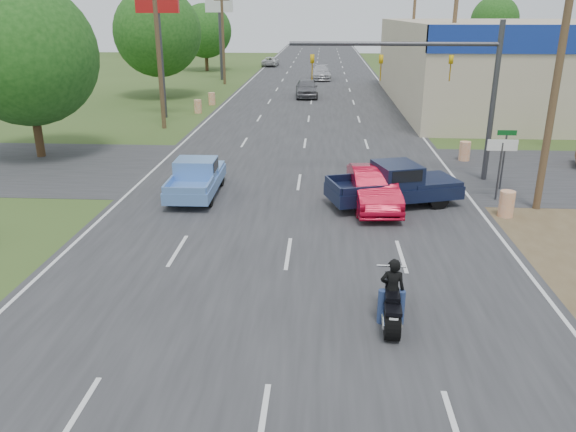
# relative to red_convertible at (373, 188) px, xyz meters

# --- Properties ---
(ground) EXTENTS (200.00, 200.00, 0.00)m
(ground) POSITION_rel_red_convertible_xyz_m (-3.06, -12.82, -0.77)
(ground) COLOR #354D1F
(ground) RESTS_ON ground
(main_road) EXTENTS (15.00, 180.00, 0.02)m
(main_road) POSITION_rel_red_convertible_xyz_m (-3.06, 27.18, -0.76)
(main_road) COLOR #2D2D30
(main_road) RESTS_ON ground
(cross_road) EXTENTS (120.00, 10.00, 0.02)m
(cross_road) POSITION_rel_red_convertible_xyz_m (-3.06, 5.18, -0.76)
(cross_road) COLOR #2D2D30
(cross_road) RESTS_ON ground
(utility_pole_1) EXTENTS (2.00, 0.28, 10.00)m
(utility_pole_1) POSITION_rel_red_convertible_xyz_m (6.44, 0.18, 4.55)
(utility_pole_1) COLOR #4C3823
(utility_pole_1) RESTS_ON ground
(utility_pole_2) EXTENTS (2.00, 0.28, 10.00)m
(utility_pole_2) POSITION_rel_red_convertible_xyz_m (6.44, 18.18, 4.55)
(utility_pole_2) COLOR #4C3823
(utility_pole_2) RESTS_ON ground
(utility_pole_3) EXTENTS (2.00, 0.28, 10.00)m
(utility_pole_3) POSITION_rel_red_convertible_xyz_m (6.44, 36.18, 4.55)
(utility_pole_3) COLOR #4C3823
(utility_pole_3) RESTS_ON ground
(utility_pole_5) EXTENTS (2.00, 0.28, 10.00)m
(utility_pole_5) POSITION_rel_red_convertible_xyz_m (-12.56, 15.18, 4.55)
(utility_pole_5) COLOR #4C3823
(utility_pole_5) RESTS_ON ground
(utility_pole_6) EXTENTS (2.00, 0.28, 10.00)m
(utility_pole_6) POSITION_rel_red_convertible_xyz_m (-12.56, 39.18, 4.55)
(utility_pole_6) COLOR #4C3823
(utility_pole_6) RESTS_ON ground
(tree_0) EXTENTS (7.14, 7.14, 8.84)m
(tree_0) POSITION_rel_red_convertible_xyz_m (-17.06, 7.18, 4.49)
(tree_0) COLOR #422D19
(tree_0) RESTS_ON ground
(tree_1) EXTENTS (7.56, 7.56, 9.36)m
(tree_1) POSITION_rel_red_convertible_xyz_m (-16.56, 29.18, 4.80)
(tree_1) COLOR #422D19
(tree_1) RESTS_ON ground
(tree_2) EXTENTS (6.72, 6.72, 8.32)m
(tree_2) POSITION_rel_red_convertible_xyz_m (-17.26, 53.18, 4.18)
(tree_2) COLOR #422D19
(tree_2) RESTS_ON ground
(tree_5) EXTENTS (7.98, 7.98, 9.88)m
(tree_5) POSITION_rel_red_convertible_xyz_m (26.94, 82.18, 5.11)
(tree_5) COLOR #422D19
(tree_5) RESTS_ON ground
(tree_6) EXTENTS (8.82, 8.82, 10.92)m
(tree_6) POSITION_rel_red_convertible_xyz_m (-33.06, 82.18, 5.73)
(tree_6) COLOR #422D19
(tree_6) RESTS_ON ground
(barrel_0) EXTENTS (0.56, 0.56, 1.00)m
(barrel_0) POSITION_rel_red_convertible_xyz_m (4.94, -0.82, -0.27)
(barrel_0) COLOR orange
(barrel_0) RESTS_ON ground
(barrel_1) EXTENTS (0.56, 0.56, 1.00)m
(barrel_1) POSITION_rel_red_convertible_xyz_m (5.34, 7.68, -0.27)
(barrel_1) COLOR orange
(barrel_1) RESTS_ON ground
(barrel_2) EXTENTS (0.56, 0.56, 1.00)m
(barrel_2) POSITION_rel_red_convertible_xyz_m (-11.56, 21.18, -0.27)
(barrel_2) COLOR orange
(barrel_2) RESTS_ON ground
(barrel_3) EXTENTS (0.56, 0.56, 1.00)m
(barrel_3) POSITION_rel_red_convertible_xyz_m (-11.26, 25.18, -0.27)
(barrel_3) COLOR orange
(barrel_3) RESTS_ON ground
(pole_sign_left_near) EXTENTS (3.00, 0.35, 9.20)m
(pole_sign_left_near) POSITION_rel_red_convertible_xyz_m (-13.56, 19.18, 6.40)
(pole_sign_left_near) COLOR #3F3F44
(pole_sign_left_near) RESTS_ON ground
(pole_sign_left_far) EXTENTS (3.00, 0.35, 9.20)m
(pole_sign_left_far) POSITION_rel_red_convertible_xyz_m (-13.56, 43.18, 6.40)
(pole_sign_left_far) COLOR #3F3F44
(pole_sign_left_far) RESTS_ON ground
(lane_sign) EXTENTS (1.20, 0.08, 2.52)m
(lane_sign) POSITION_rel_red_convertible_xyz_m (5.14, 1.18, 1.13)
(lane_sign) COLOR #3F3F44
(lane_sign) RESTS_ON ground
(street_name_sign) EXTENTS (0.80, 0.08, 2.61)m
(street_name_sign) POSITION_rel_red_convertible_xyz_m (5.74, 2.68, 0.84)
(street_name_sign) COLOR #3F3F44
(street_name_sign) RESTS_ON ground
(signal_mast) EXTENTS (9.12, 0.40, 7.00)m
(signal_mast) POSITION_rel_red_convertible_xyz_m (2.76, 4.18, 4.03)
(signal_mast) COLOR #3F3F44
(signal_mast) RESTS_ON ground
(red_convertible) EXTENTS (1.98, 4.79, 1.54)m
(red_convertible) POSITION_rel_red_convertible_xyz_m (0.00, 0.00, 0.00)
(red_convertible) COLOR #AC0720
(red_convertible) RESTS_ON ground
(motorcycle) EXTENTS (0.75, 2.43, 1.23)m
(motorcycle) POSITION_rel_red_convertible_xyz_m (-0.27, -8.99, -0.23)
(motorcycle) COLOR black
(motorcycle) RESTS_ON ground
(rider) EXTENTS (0.63, 0.43, 1.66)m
(rider) POSITION_rel_red_convertible_xyz_m (-0.26, -8.92, 0.06)
(rider) COLOR black
(rider) RESTS_ON ground
(blue_pickup) EXTENTS (1.88, 4.72, 1.55)m
(blue_pickup) POSITION_rel_red_convertible_xyz_m (-7.28, 1.11, 0.01)
(blue_pickup) COLOR black
(blue_pickup) RESTS_ON ground
(navy_pickup) EXTENTS (5.54, 3.48, 1.72)m
(navy_pickup) POSITION_rel_red_convertible_xyz_m (0.94, 0.26, 0.10)
(navy_pickup) COLOR black
(navy_pickup) RESTS_ON ground
(distant_car_grey) EXTENTS (2.21, 4.91, 1.64)m
(distant_car_grey) POSITION_rel_red_convertible_xyz_m (-3.56, 30.01, 0.05)
(distant_car_grey) COLOR slate
(distant_car_grey) RESTS_ON ground
(distant_car_silver) EXTENTS (2.36, 5.39, 1.54)m
(distant_car_silver) POSITION_rel_red_convertible_xyz_m (-2.37, 43.99, -0.00)
(distant_car_silver) COLOR #BCBBC0
(distant_car_silver) RESTS_ON ground
(distant_car_white) EXTENTS (2.28, 4.63, 1.26)m
(distant_car_white) POSITION_rel_red_convertible_xyz_m (-9.56, 60.15, -0.14)
(distant_car_white) COLOR silver
(distant_car_white) RESTS_ON ground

